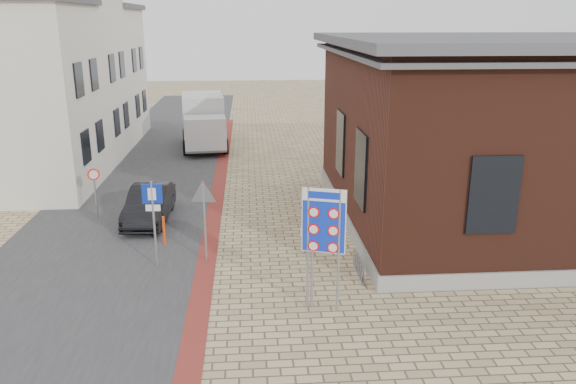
{
  "coord_description": "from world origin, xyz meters",
  "views": [
    {
      "loc": [
        -0.6,
        -13.06,
        7.32
      ],
      "look_at": [
        0.61,
        3.63,
        2.2
      ],
      "focal_mm": 35.0,
      "sensor_mm": 36.0,
      "label": 1
    }
  ],
  "objects_px": {
    "sedan": "(149,204)",
    "bollard": "(164,231)",
    "border_sign": "(324,223)",
    "parking_sign": "(153,209)",
    "essen_sign": "(312,253)",
    "box_truck": "(204,121)"
  },
  "relations": [
    {
      "from": "border_sign",
      "to": "box_truck",
      "type": "bearing_deg",
      "value": 120.07
    },
    {
      "from": "box_truck",
      "to": "bollard",
      "type": "distance_m",
      "value": 15.45
    },
    {
      "from": "box_truck",
      "to": "bollard",
      "type": "relative_size",
      "value": 5.9
    },
    {
      "from": "sedan",
      "to": "bollard",
      "type": "relative_size",
      "value": 3.87
    },
    {
      "from": "parking_sign",
      "to": "sedan",
      "type": "bearing_deg",
      "value": 105.11
    },
    {
      "from": "border_sign",
      "to": "essen_sign",
      "type": "height_order",
      "value": "border_sign"
    },
    {
      "from": "border_sign",
      "to": "parking_sign",
      "type": "height_order",
      "value": "border_sign"
    },
    {
      "from": "border_sign",
      "to": "parking_sign",
      "type": "distance_m",
      "value": 5.66
    },
    {
      "from": "sedan",
      "to": "essen_sign",
      "type": "bearing_deg",
      "value": -51.11
    },
    {
      "from": "border_sign",
      "to": "essen_sign",
      "type": "bearing_deg",
      "value": 174.39
    },
    {
      "from": "sedan",
      "to": "parking_sign",
      "type": "height_order",
      "value": "parking_sign"
    },
    {
      "from": "parking_sign",
      "to": "bollard",
      "type": "bearing_deg",
      "value": 93.33
    },
    {
      "from": "box_truck",
      "to": "border_sign",
      "type": "bearing_deg",
      "value": -83.46
    },
    {
      "from": "essen_sign",
      "to": "box_truck",
      "type": "bearing_deg",
      "value": 119.85
    },
    {
      "from": "box_truck",
      "to": "bollard",
      "type": "xyz_separation_m",
      "value": [
        -0.28,
        -15.41,
        -1.07
      ]
    },
    {
      "from": "bollard",
      "to": "border_sign",
      "type": "bearing_deg",
      "value": -44.86
    },
    {
      "from": "sedan",
      "to": "parking_sign",
      "type": "xyz_separation_m",
      "value": [
        0.89,
        -4.26,
        1.24
      ]
    },
    {
      "from": "bollard",
      "to": "parking_sign",
      "type": "bearing_deg",
      "value": -90.0
    },
    {
      "from": "border_sign",
      "to": "bollard",
      "type": "bearing_deg",
      "value": 152.66
    },
    {
      "from": "sedan",
      "to": "box_truck",
      "type": "distance_m",
      "value": 12.97
    },
    {
      "from": "sedan",
      "to": "bollard",
      "type": "distance_m",
      "value": 2.68
    },
    {
      "from": "sedan",
      "to": "border_sign",
      "type": "xyz_separation_m",
      "value": [
        5.66,
        -7.27,
        1.75
      ]
    }
  ]
}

